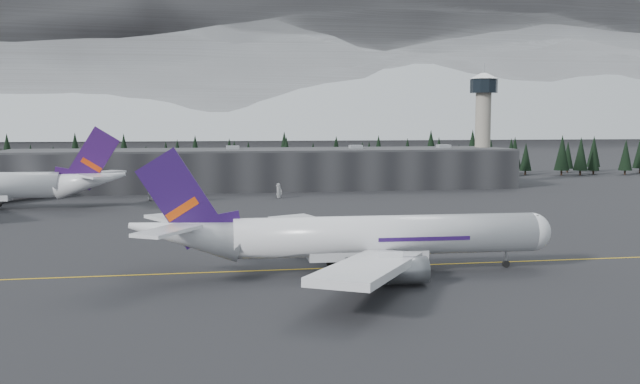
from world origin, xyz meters
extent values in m
plane|color=black|center=(0.00, 0.00, 0.00)|extent=(1400.00, 1400.00, 0.00)
cube|color=gold|center=(0.00, -2.00, 0.01)|extent=(400.00, 0.40, 0.02)
cube|color=black|center=(0.00, 125.00, 6.00)|extent=(160.00, 30.00, 12.00)
cube|color=#333335|center=(0.00, 125.00, 12.30)|extent=(160.00, 30.00, 0.60)
cylinder|color=gray|center=(75.00, 128.00, 16.00)|extent=(5.20, 5.20, 32.00)
cylinder|color=black|center=(75.00, 128.00, 33.25)|extent=(9.20, 9.20, 4.50)
cone|color=silver|center=(75.00, 128.00, 36.70)|extent=(10.00, 10.00, 2.00)
cube|color=black|center=(0.00, 162.00, 7.50)|extent=(360.00, 20.00, 15.00)
cylinder|color=silver|center=(5.29, -5.31, 5.19)|extent=(43.53, 6.82, 5.66)
sphere|color=silver|center=(26.98, -5.89, 5.19)|extent=(5.66, 5.66, 5.66)
cone|color=silver|center=(-23.00, -4.55, 6.04)|extent=(15.99, 6.08, 8.20)
cube|color=silver|center=(0.03, 9.46, 3.68)|extent=(18.53, 27.03, 2.42)
cylinder|color=gray|center=(5.55, 4.12, 2.08)|extent=(6.23, 3.75, 3.58)
cube|color=silver|center=(-0.76, -19.77, 3.68)|extent=(19.60, 26.72, 2.42)
cylinder|color=gray|center=(5.04, -14.74, 2.08)|extent=(6.23, 3.75, 3.58)
cube|color=#250F49|center=(-23.47, -4.54, 10.85)|extent=(11.96, 0.79, 14.05)
cube|color=#C8410B|center=(-23.28, -4.54, 9.43)|extent=(4.61, 0.65, 3.46)
cube|color=silver|center=(-24.73, 1.16, 7.36)|extent=(8.68, 11.15, 0.47)
cube|color=silver|center=(-25.03, -10.16, 7.36)|extent=(9.05, 11.06, 0.47)
cylinder|color=black|center=(23.21, -5.79, 1.42)|extent=(0.47, 0.47, 2.83)
cylinder|color=black|center=(-1.19, -0.89, 1.42)|extent=(0.47, 0.47, 2.83)
cylinder|color=black|center=(-1.42, -9.38, 1.42)|extent=(0.47, 0.47, 2.83)
cone|color=silver|center=(-47.19, 79.98, 6.82)|extent=(18.21, 7.27, 9.26)
cube|color=silver|center=(-71.94, 97.75, 4.16)|extent=(22.63, 30.03, 2.73)
cube|color=#2E104C|center=(-46.66, 79.96, 12.26)|extent=(13.52, 1.20, 15.88)
cube|color=red|center=(-46.87, 79.97, 10.66)|extent=(5.22, 0.85, 3.91)
cube|color=silver|center=(-45.38, 73.49, 8.32)|extent=(9.63, 12.63, 0.53)
cube|color=silver|center=(-44.75, 86.27, 8.32)|extent=(10.39, 12.46, 0.53)
imported|color=silver|center=(-33.18, 93.99, 0.70)|extent=(3.22, 5.41, 1.41)
imported|color=silver|center=(1.37, 94.71, 0.71)|extent=(4.39, 2.37, 1.42)
camera|label=1|loc=(-21.14, -102.44, 21.26)|focal=40.00mm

